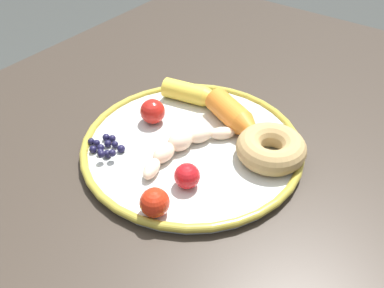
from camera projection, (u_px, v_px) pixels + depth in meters
dining_table at (190, 206)px, 0.64m from camera, size 1.30×0.95×0.70m
plate at (192, 145)px, 0.63m from camera, size 0.33×0.33×0.02m
banana at (183, 144)px, 0.61m from camera, size 0.17×0.07×0.03m
carrot_orange at (238, 119)px, 0.65m from camera, size 0.09×0.13×0.04m
carrot_yellow at (198, 95)px, 0.70m from camera, size 0.06×0.13×0.03m
donut at (271, 148)px, 0.59m from camera, size 0.14×0.14×0.04m
blueberry_pile at (106, 147)px, 0.61m from camera, size 0.05×0.06×0.02m
tomato_near at (187, 176)px, 0.55m from camera, size 0.03×0.03×0.03m
tomato_mid at (153, 111)px, 0.66m from camera, size 0.04×0.04×0.04m
tomato_far at (155, 202)px, 0.51m from camera, size 0.04×0.04×0.04m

